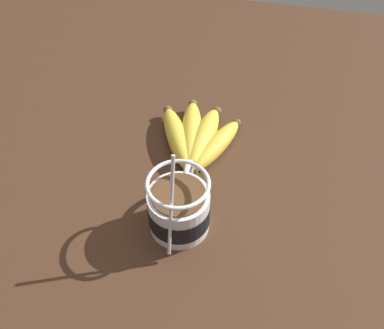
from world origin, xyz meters
TOP-DOWN VIEW (x-y plane):
  - table at (0.00, 0.00)cm, footprint 130.75×130.75cm
  - coffee_mug at (-8.56, -0.43)cm, footprint 14.51×9.22cm
  - banana_bunch at (8.70, 1.20)cm, footprint 19.37×16.43cm

SIDE VIEW (x-z plane):
  - table at x=0.00cm, z-range 0.00..3.13cm
  - banana_bunch at x=8.70cm, z-range 2.89..7.04cm
  - coffee_mug at x=-8.56cm, z-range -1.35..15.68cm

